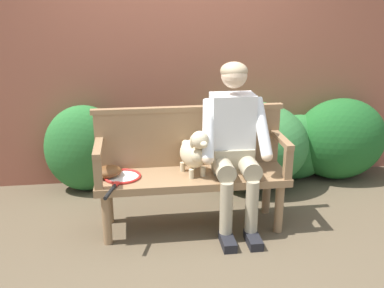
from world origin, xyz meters
TOP-DOWN VIEW (x-y plane):
  - ground_plane at (0.00, 0.00)m, footprint 40.00×40.00m
  - brick_garden_fence at (0.00, 1.20)m, footprint 8.00×0.30m
  - hedge_bush_mid_left at (-0.92, 0.87)m, footprint 0.75×0.47m
  - hedge_bush_far_right at (0.74, 0.81)m, footprint 1.05×0.99m
  - hedge_bush_far_left at (1.63, 0.83)m, footprint 0.95×0.62m
  - hedge_bush_mid_right at (1.21, 0.88)m, footprint 0.73×0.45m
  - garden_bench at (0.00, 0.00)m, footprint 1.51×0.46m
  - bench_backrest at (0.00, 0.20)m, footprint 1.55×0.06m
  - bench_armrest_left_end at (-0.72, -0.08)m, footprint 0.06×0.46m
  - bench_armrest_right_end at (0.72, -0.08)m, footprint 0.06×0.46m
  - person_seated at (0.33, -0.01)m, footprint 0.56×0.63m
  - dog_on_bench at (0.02, -0.02)m, footprint 0.26×0.38m
  - tennis_racket at (-0.55, -0.02)m, footprint 0.36×0.58m
  - baseball_glove at (-0.66, 0.02)m, footprint 0.27×0.24m

SIDE VIEW (x-z plane):
  - ground_plane at x=0.00m, z-range 0.00..0.00m
  - hedge_bush_mid_right at x=1.21m, z-range 0.00..0.68m
  - garden_bench at x=0.00m, z-range 0.17..0.64m
  - hedge_bush_far_right at x=0.74m, z-range 0.00..0.83m
  - hedge_bush_far_left at x=1.63m, z-range 0.00..0.84m
  - hedge_bush_mid_left at x=-0.92m, z-range 0.00..0.84m
  - tennis_racket at x=-0.55m, z-range 0.47..0.49m
  - baseball_glove at x=-0.66m, z-range 0.47..0.56m
  - dog_on_bench at x=0.02m, z-range 0.47..0.86m
  - bench_armrest_left_end at x=-0.72m, z-range 0.53..0.81m
  - bench_armrest_right_end at x=0.72m, z-range 0.53..0.81m
  - bench_backrest at x=0.00m, z-range 0.47..0.97m
  - person_seated at x=0.33m, z-range 0.07..1.41m
  - brick_garden_fence at x=0.00m, z-range 0.00..2.69m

